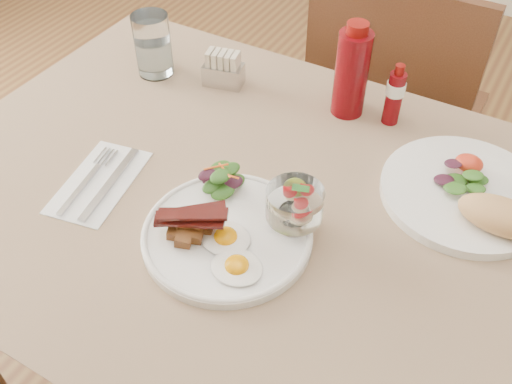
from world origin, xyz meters
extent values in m
cylinder|color=#54311A|center=(-0.59, 0.36, 0.35)|extent=(0.06, 0.06, 0.71)
cube|color=#54311A|center=(0.00, 0.00, 0.73)|extent=(1.30, 0.85, 0.04)
cube|color=#9A7A5E|center=(0.00, 0.00, 0.75)|extent=(1.33, 0.88, 0.00)
cylinder|color=#54311A|center=(-0.18, 0.57, 0.23)|extent=(0.04, 0.04, 0.45)
cylinder|color=#54311A|center=(0.18, 0.57, 0.23)|extent=(0.04, 0.04, 0.45)
cylinder|color=#54311A|center=(-0.18, 0.93, 0.23)|extent=(0.04, 0.04, 0.45)
cylinder|color=#54311A|center=(0.18, 0.93, 0.23)|extent=(0.04, 0.04, 0.45)
cube|color=#54311A|center=(0.00, 0.75, 0.47)|extent=(0.42, 0.42, 0.03)
cube|color=#54311A|center=(0.00, 0.55, 0.70)|extent=(0.42, 0.03, 0.46)
cylinder|color=white|center=(-0.04, -0.11, 0.76)|extent=(0.28, 0.28, 0.02)
ellipsoid|color=white|center=(0.01, -0.17, 0.77)|extent=(0.09, 0.08, 0.01)
ellipsoid|color=#FF9A05|center=(0.01, -0.17, 0.78)|extent=(0.04, 0.04, 0.02)
ellipsoid|color=white|center=(-0.03, -0.12, 0.77)|extent=(0.09, 0.08, 0.01)
ellipsoid|color=#FF9A05|center=(-0.03, -0.12, 0.78)|extent=(0.04, 0.04, 0.02)
cube|color=brown|center=(-0.10, -0.14, 0.78)|extent=(0.02, 0.02, 0.02)
cube|color=brown|center=(-0.07, -0.15, 0.78)|extent=(0.03, 0.03, 0.03)
cube|color=brown|center=(-0.11, -0.16, 0.78)|extent=(0.02, 0.02, 0.02)
cube|color=brown|center=(-0.07, -0.13, 0.78)|extent=(0.02, 0.02, 0.02)
cube|color=brown|center=(-0.08, -0.16, 0.78)|extent=(0.03, 0.03, 0.03)
cube|color=brown|center=(-0.11, -0.13, 0.78)|extent=(0.02, 0.02, 0.02)
cube|color=brown|center=(-0.08, -0.14, 0.80)|extent=(0.02, 0.02, 0.02)
cube|color=brown|center=(-0.09, -0.15, 0.80)|extent=(0.02, 0.02, 0.02)
cube|color=#52120D|center=(-0.09, -0.14, 0.80)|extent=(0.11, 0.07, 0.01)
cube|color=#52120D|center=(-0.08, -0.15, 0.81)|extent=(0.11, 0.06, 0.01)
cube|color=#52120D|center=(-0.09, -0.13, 0.81)|extent=(0.10, 0.09, 0.01)
cube|color=#52120D|center=(-0.08, -0.14, 0.82)|extent=(0.11, 0.07, 0.01)
ellipsoid|color=#205316|center=(-0.10, -0.03, 0.77)|extent=(0.05, 0.05, 0.01)
ellipsoid|color=#205316|center=(-0.09, -0.01, 0.78)|extent=(0.05, 0.04, 0.01)
ellipsoid|color=#33101F|center=(-0.12, -0.02, 0.78)|extent=(0.04, 0.04, 0.01)
ellipsoid|color=#205316|center=(-0.09, -0.05, 0.78)|extent=(0.05, 0.04, 0.01)
ellipsoid|color=#205316|center=(-0.11, -0.05, 0.79)|extent=(0.05, 0.04, 0.01)
ellipsoid|color=#33101F|center=(-0.08, -0.02, 0.79)|extent=(0.04, 0.04, 0.01)
ellipsoid|color=#205316|center=(-0.11, -0.01, 0.80)|extent=(0.05, 0.04, 0.01)
ellipsoid|color=#205316|center=(-0.10, -0.01, 0.80)|extent=(0.04, 0.04, 0.01)
ellipsoid|color=#33101F|center=(-0.12, -0.04, 0.80)|extent=(0.04, 0.03, 0.01)
ellipsoid|color=#205316|center=(-0.10, -0.04, 0.81)|extent=(0.05, 0.04, 0.01)
cylinder|color=orange|center=(-0.10, -0.02, 0.81)|extent=(0.04, 0.03, 0.01)
cylinder|color=orange|center=(-0.11, -0.02, 0.81)|extent=(0.03, 0.03, 0.01)
cylinder|color=orange|center=(-0.09, -0.03, 0.81)|extent=(0.04, 0.01, 0.01)
cylinder|color=white|center=(0.05, -0.04, 0.77)|extent=(0.05, 0.05, 0.01)
cylinder|color=white|center=(0.05, -0.04, 0.79)|extent=(0.02, 0.02, 0.02)
cylinder|color=white|center=(0.05, -0.04, 0.82)|extent=(0.09, 0.09, 0.05)
cylinder|color=#FFE8B4|center=(0.04, -0.03, 0.81)|extent=(0.03, 0.03, 0.01)
cylinder|color=#FFE8B4|center=(0.06, -0.05, 0.81)|extent=(0.03, 0.03, 0.01)
cylinder|color=#FFE8B4|center=(0.05, -0.03, 0.82)|extent=(0.03, 0.03, 0.01)
cylinder|color=#9FC33B|center=(0.04, -0.03, 0.84)|extent=(0.04, 0.04, 0.01)
cone|color=red|center=(0.06, -0.06, 0.84)|extent=(0.03, 0.03, 0.03)
cone|color=red|center=(0.03, -0.05, 0.84)|extent=(0.03, 0.03, 0.03)
cone|color=red|center=(0.06, -0.03, 0.85)|extent=(0.03, 0.03, 0.03)
ellipsoid|color=#2E782B|center=(0.05, -0.04, 0.86)|extent=(0.02, 0.01, 0.00)
ellipsoid|color=#2E782B|center=(0.06, -0.04, 0.86)|extent=(0.02, 0.01, 0.00)
cylinder|color=white|center=(0.27, 0.18, 0.76)|extent=(0.29, 0.29, 0.02)
ellipsoid|color=#205316|center=(0.25, 0.19, 0.78)|extent=(0.05, 0.04, 0.01)
ellipsoid|color=#205316|center=(0.28, 0.20, 0.78)|extent=(0.05, 0.04, 0.01)
ellipsoid|color=#33101F|center=(0.23, 0.17, 0.78)|extent=(0.04, 0.04, 0.01)
ellipsoid|color=#205316|center=(0.26, 0.16, 0.79)|extent=(0.05, 0.04, 0.01)
ellipsoid|color=#205316|center=(0.29, 0.17, 0.79)|extent=(0.04, 0.03, 0.01)
ellipsoid|color=#33101F|center=(0.24, 0.21, 0.79)|extent=(0.04, 0.03, 0.01)
ellipsoid|color=#205316|center=(0.27, 0.19, 0.80)|extent=(0.04, 0.04, 0.01)
ellipsoid|color=red|center=(0.26, 0.23, 0.78)|extent=(0.05, 0.04, 0.03)
ellipsoid|color=tan|center=(0.34, 0.12, 0.80)|extent=(0.16, 0.11, 0.06)
cylinder|color=#5D050A|center=(-0.01, 0.31, 0.84)|extent=(0.07, 0.07, 0.18)
cylinder|color=#730A06|center=(-0.01, 0.31, 0.94)|extent=(0.05, 0.05, 0.02)
cylinder|color=#5D050A|center=(0.08, 0.32, 0.81)|extent=(0.04, 0.04, 0.11)
cylinder|color=white|center=(0.08, 0.32, 0.83)|extent=(0.05, 0.05, 0.03)
cylinder|color=#730A06|center=(0.08, 0.32, 0.87)|extent=(0.02, 0.02, 0.02)
cube|color=#B5B5BA|center=(-0.28, 0.27, 0.78)|extent=(0.09, 0.07, 0.05)
cube|color=#CCB790|center=(-0.31, 0.26, 0.80)|extent=(0.02, 0.04, 0.05)
cube|color=#CCB790|center=(-0.30, 0.27, 0.80)|extent=(0.02, 0.04, 0.05)
cube|color=#CCB790|center=(-0.28, 0.27, 0.80)|extent=(0.02, 0.04, 0.05)
cube|color=#CCB790|center=(-0.27, 0.27, 0.80)|extent=(0.02, 0.04, 0.05)
cube|color=#CCB790|center=(-0.25, 0.28, 0.80)|extent=(0.02, 0.04, 0.05)
cylinder|color=white|center=(-0.44, 0.23, 0.82)|extent=(0.08, 0.08, 0.14)
cylinder|color=silver|center=(-0.44, 0.23, 0.79)|extent=(0.07, 0.07, 0.08)
cube|color=white|center=(-0.31, -0.11, 0.75)|extent=(0.15, 0.22, 0.00)
cube|color=#B5B5BA|center=(-0.29, -0.11, 0.76)|extent=(0.05, 0.20, 0.00)
cube|color=#B5B5BA|center=(-0.33, -0.14, 0.76)|extent=(0.03, 0.13, 0.00)
cube|color=#B5B5BA|center=(-0.36, -0.06, 0.76)|extent=(0.01, 0.05, 0.00)
cube|color=#B5B5BA|center=(-0.35, -0.05, 0.76)|extent=(0.01, 0.05, 0.00)
cube|color=#B5B5BA|center=(-0.34, -0.05, 0.76)|extent=(0.01, 0.05, 0.00)
cube|color=#B5B5BA|center=(-0.33, -0.05, 0.76)|extent=(0.01, 0.05, 0.00)
camera|label=1|loc=(0.31, -0.62, 1.46)|focal=40.00mm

